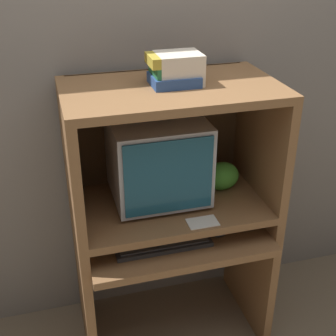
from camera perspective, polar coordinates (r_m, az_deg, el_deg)
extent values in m
cube|color=gray|center=(2.26, -1.92, 11.33)|extent=(6.00, 0.06, 2.60)
cube|color=brown|center=(2.40, -10.04, -14.82)|extent=(0.04, 0.54, 0.67)
cube|color=brown|center=(2.58, 9.86, -11.29)|extent=(0.04, 0.54, 0.67)
cube|color=brown|center=(2.13, 1.59, -9.53)|extent=(0.83, 0.33, 0.04)
cube|color=brown|center=(2.15, -10.90, -7.01)|extent=(0.04, 0.54, 0.12)
cube|color=brown|center=(2.35, 10.63, -3.76)|extent=(0.04, 0.54, 0.12)
cube|color=brown|center=(2.19, 0.37, -4.44)|extent=(0.83, 0.54, 0.04)
cube|color=brown|center=(1.98, -11.76, 1.10)|extent=(0.04, 0.54, 0.56)
cube|color=brown|center=(2.20, 11.39, 3.83)|extent=(0.04, 0.54, 0.56)
cube|color=brown|center=(1.95, 0.43, 9.51)|extent=(0.83, 0.54, 0.04)
cube|color=#48321E|center=(2.27, -1.39, 5.23)|extent=(0.83, 0.01, 0.56)
cylinder|color=#B2B2B7|center=(2.21, -1.24, -3.30)|extent=(0.21, 0.21, 0.02)
cube|color=#B2B2B7|center=(2.11, -1.29, 1.26)|extent=(0.42, 0.38, 0.37)
cube|color=navy|center=(1.95, 0.11, -1.13)|extent=(0.38, 0.01, 0.34)
cube|color=#2D2D30|center=(2.10, -0.64, -9.23)|extent=(0.43, 0.13, 0.02)
cube|color=#474749|center=(2.09, -0.64, -8.94)|extent=(0.40, 0.10, 0.01)
ellipsoid|color=#28282B|center=(2.17, 6.24, -7.95)|extent=(0.06, 0.04, 0.03)
ellipsoid|color=green|center=(2.26, 6.58, -0.97)|extent=(0.17, 0.13, 0.14)
cube|color=navy|center=(1.95, 0.74, 10.71)|extent=(0.19, 0.16, 0.04)
cube|color=#236638|center=(1.95, 0.84, 12.00)|extent=(0.19, 0.15, 0.04)
cube|color=gold|center=(1.93, 0.73, 13.15)|extent=(0.21, 0.14, 0.04)
cube|color=white|center=(2.03, 4.24, -6.61)|extent=(0.13, 0.09, 0.00)
cube|color=beige|center=(1.95, 1.29, 12.01)|extent=(0.18, 0.16, 0.13)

